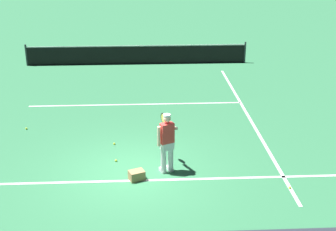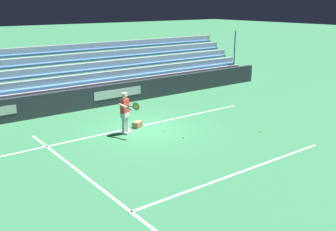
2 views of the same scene
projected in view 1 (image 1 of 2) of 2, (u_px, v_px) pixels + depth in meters
ground_plane at (133, 172)px, 13.05m from camera, size 160.00×160.00×0.00m
court_baseline_white at (133, 181)px, 12.59m from camera, size 12.00×0.10×0.01m
court_sideline_white at (249, 116)px, 16.97m from camera, size 0.10×12.00×0.01m
court_service_line_white at (136, 104)px, 18.16m from camera, size 8.22×0.10×0.01m
tennis_player at (167, 142)px, 12.76m from camera, size 0.57×1.08×1.71m
ball_box_cardboard at (137, 175)px, 12.60m from camera, size 0.48×0.43×0.26m
tennis_ball_near_player at (116, 161)px, 13.63m from camera, size 0.07×0.07×0.07m
tennis_ball_stray_back at (26, 129)px, 15.85m from camera, size 0.07×0.07×0.07m
tennis_ball_toward_net at (290, 188)px, 12.19m from camera, size 0.07×0.07×0.07m
tennis_ball_far_right at (114, 144)px, 14.71m from camera, size 0.07×0.07×0.07m
tennis_net at (137, 55)px, 23.55m from camera, size 11.09×0.09×1.07m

